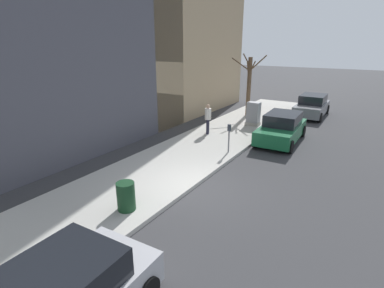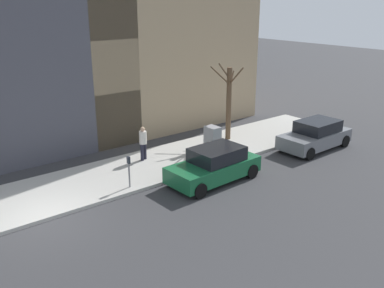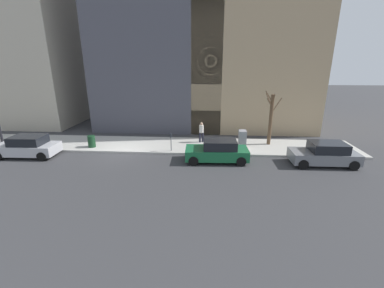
% 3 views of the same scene
% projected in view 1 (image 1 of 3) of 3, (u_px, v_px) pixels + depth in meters
% --- Properties ---
extents(ground_plane, '(120.00, 120.00, 0.00)m').
position_uv_depth(ground_plane, '(194.00, 189.00, 10.87)').
color(ground_plane, '#38383A').
extents(sidewalk, '(4.00, 36.00, 0.15)m').
position_uv_depth(sidewalk, '(151.00, 175.00, 11.85)').
color(sidewalk, '#B2AFA8').
rests_on(sidewalk, ground).
extents(parked_car_grey, '(1.96, 4.22, 1.52)m').
position_uv_depth(parked_car_grey, '(312.00, 106.00, 21.39)').
color(parked_car_grey, slate).
rests_on(parked_car_grey, ground).
extents(parked_car_green, '(2.06, 4.26, 1.52)m').
position_uv_depth(parked_car_green, '(282.00, 128.00, 15.86)').
color(parked_car_green, '#196038').
rests_on(parked_car_green, ground).
extents(parking_meter, '(0.14, 0.10, 1.35)m').
position_uv_depth(parking_meter, '(229.00, 135.00, 13.81)').
color(parking_meter, slate).
rests_on(parking_meter, sidewalk).
extents(utility_box, '(0.83, 0.61, 1.43)m').
position_uv_depth(utility_box, '(253.00, 114.00, 18.54)').
color(utility_box, '#A8A399').
rests_on(utility_box, sidewalk).
extents(bare_tree, '(2.43, 1.42, 4.23)m').
position_uv_depth(bare_tree, '(249.00, 84.00, 20.55)').
color(bare_tree, brown).
rests_on(bare_tree, sidewalk).
extents(trash_bin, '(0.56, 0.56, 0.90)m').
position_uv_depth(trash_bin, '(126.00, 196.00, 9.12)').
color(trash_bin, '#14381E').
rests_on(trash_bin, sidewalk).
extents(pedestrian_near_meter, '(0.36, 0.38, 1.66)m').
position_uv_depth(pedestrian_near_meter, '(208.00, 117.00, 16.68)').
color(pedestrian_near_meter, '#1E1E2D').
rests_on(pedestrian_near_meter, sidewalk).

